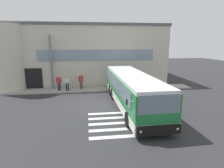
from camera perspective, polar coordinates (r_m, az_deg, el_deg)
ground_plane at (r=16.24m, az=-6.70°, el=-6.10°), size 80.00×90.00×0.02m
bay_paint_stripes at (r=12.51m, az=3.09°, el=-11.79°), size 4.40×3.96×0.01m
terminal_building at (r=27.02m, az=-8.86°, el=9.24°), size 20.99×13.80×7.37m
boarding_curb at (r=20.83m, az=-6.98°, el=-1.68°), size 23.19×2.00×0.15m
entry_support_column at (r=21.24m, az=-18.12°, el=6.30°), size 0.28×0.28×5.85m
bus_main_foreground at (r=15.20m, az=6.08°, el=-2.10°), size 3.02×11.36×2.70m
passenger_near_column at (r=20.52m, az=-15.99°, el=0.59°), size 0.56×0.34×1.68m
passenger_by_doorway at (r=20.24m, az=-13.61°, el=0.55°), size 0.59×0.24×1.68m
passenger_at_curb_edge at (r=20.86m, az=-9.54°, el=1.19°), size 0.52×0.50×1.68m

